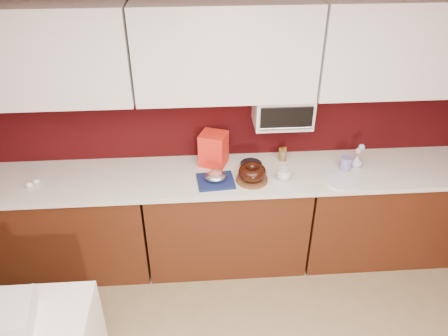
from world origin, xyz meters
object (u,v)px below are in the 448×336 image
bundt_cake (252,172)px  pandoro_box (214,149)px  toaster_oven (283,109)px  blue_jar (346,163)px  coffee_mug (284,174)px  foil_ham_nest (216,176)px  flower_vase (357,161)px

bundt_cake → pandoro_box: bearing=135.8°
toaster_oven → blue_jar: (0.52, -0.16, -0.42)m
coffee_mug → blue_jar: same height
foil_ham_nest → flower_vase: bearing=7.3°
foil_ham_nest → blue_jar: size_ratio=1.54×
bundt_cake → foil_ham_nest: bearing=-179.8°
bundt_cake → coffee_mug: size_ratio=2.01×
toaster_oven → pandoro_box: 0.64m
toaster_oven → bundt_cake: size_ratio=2.05×
foil_ham_nest → flower_vase: size_ratio=1.49×
toaster_oven → pandoro_box: size_ratio=1.61×
toaster_oven → coffee_mug: bearing=-92.4°
pandoro_box → flower_vase: size_ratio=2.48×
bundt_cake → blue_jar: bundt_cake is taller
foil_ham_nest → coffee_mug: bearing=0.2°
toaster_oven → coffee_mug: (-0.01, -0.28, -0.42)m
toaster_oven → bundt_cake: bearing=-133.3°
foil_ham_nest → blue_jar: blue_jar is taller
toaster_oven → flower_vase: size_ratio=3.97×
foil_ham_nest → coffee_mug: coffee_mug is taller
foil_ham_nest → flower_vase: 1.18m
coffee_mug → flower_vase: 0.65m
toaster_oven → flower_vase: toaster_oven is taller
bundt_cake → blue_jar: 0.79m
bundt_cake → foil_ham_nest: size_ratio=1.30×
coffee_mug → bundt_cake: bearing=-179.9°
foil_ham_nest → blue_jar: 1.07m
pandoro_box → coffee_mug: pandoro_box is taller
bundt_cake → pandoro_box: 0.40m
pandoro_box → flower_vase: 1.18m
blue_jar → flower_vase: size_ratio=0.97×
foil_ham_nest → coffee_mug: size_ratio=1.55×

